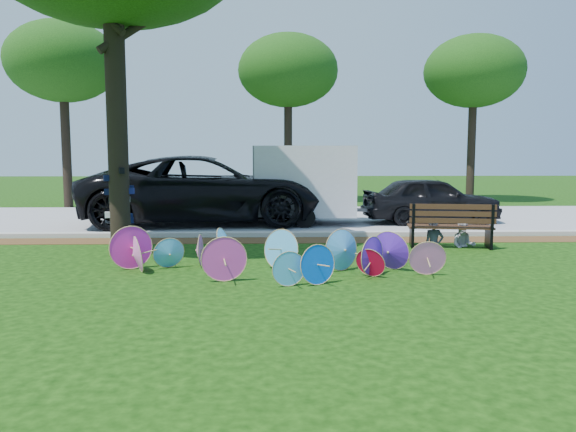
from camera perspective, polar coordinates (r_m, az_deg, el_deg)
name	(u,v)px	position (r m, az deg, el deg)	size (l,w,h in m)	color
ground	(262,281)	(9.70, -2.62, -6.62)	(90.00, 90.00, 0.00)	black
mulch_strip	(265,240)	(14.12, -2.34, -2.49)	(90.00, 1.00, 0.01)	#472D16
curb	(265,234)	(14.80, -2.31, -1.86)	(90.00, 0.30, 0.12)	#B7B5AD
street	(267,218)	(18.92, -2.18, -0.22)	(90.00, 8.00, 0.01)	gray
parasol_pile	(271,253)	(10.30, -1.77, -3.78)	(6.20, 2.48, 0.84)	#E03DAD
black_van	(206,190)	(17.61, -8.31, 2.64)	(3.49, 7.57, 2.10)	black
dark_pickup	(431,200)	(18.23, 14.33, 1.61)	(1.72, 4.27, 1.45)	black
cargo_trailer	(307,180)	(17.31, 1.92, 3.64)	(3.01, 1.91, 2.71)	silver
park_bench	(450,225)	(13.61, 16.13, -0.92)	(1.96, 0.74, 1.02)	black
person_left	(435,220)	(13.54, 14.67, -0.38)	(0.46, 0.30, 1.27)	#3B4251
person_right	(464,222)	(13.76, 17.46, -0.58)	(0.57, 0.44, 1.17)	silver
bg_trees	(283,69)	(24.69, -0.54, 14.73)	(21.66, 6.56, 7.40)	black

